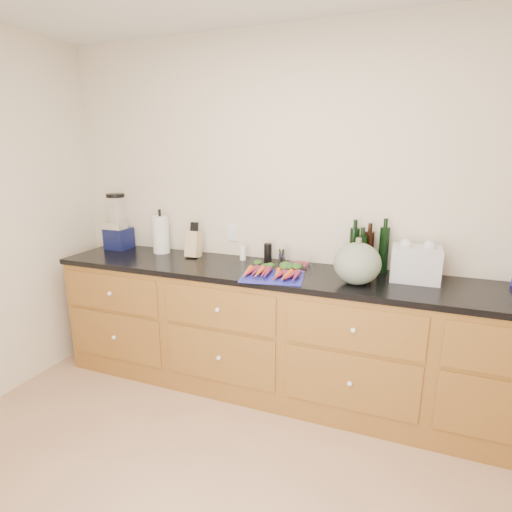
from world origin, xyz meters
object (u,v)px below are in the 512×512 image
at_px(cutting_board, 273,277).
at_px(tomato_box, 301,262).
at_px(blender_appliance, 118,225).
at_px(paper_towel, 161,235).
at_px(squash, 357,263).
at_px(carrots, 274,271).
at_px(knife_block, 194,244).

xyz_separation_m(cutting_board, tomato_box, (0.11, 0.33, 0.03)).
bearing_deg(blender_appliance, cutting_board, -11.88).
relative_size(blender_appliance, paper_towel, 1.55).
height_order(squash, tomato_box, squash).
bearing_deg(squash, blender_appliance, 173.00).
relative_size(carrots, tomato_box, 2.69).
height_order(blender_appliance, paper_towel, blender_appliance).
xyz_separation_m(blender_appliance, tomato_box, (1.62, 0.01, -0.17)).
bearing_deg(knife_block, blender_appliance, 178.66).
xyz_separation_m(cutting_board, squash, (0.54, 0.07, 0.13)).
relative_size(cutting_board, tomato_box, 2.85).
xyz_separation_m(blender_appliance, paper_towel, (0.43, 0.00, -0.05)).
relative_size(cutting_board, knife_block, 1.99).
distance_m(squash, blender_appliance, 2.06).
height_order(carrots, tomato_box, tomato_box).
height_order(cutting_board, blender_appliance, blender_appliance).
distance_m(cutting_board, tomato_box, 0.35).
distance_m(squash, tomato_box, 0.51).
bearing_deg(paper_towel, cutting_board, -16.50).
bearing_deg(cutting_board, blender_appliance, 168.12).
xyz_separation_m(cutting_board, blender_appliance, (-1.51, 0.32, 0.20)).
relative_size(carrots, blender_appliance, 0.82).
distance_m(carrots, blender_appliance, 1.54).
xyz_separation_m(cutting_board, paper_towel, (-1.08, 0.32, 0.15)).
bearing_deg(carrots, cutting_board, -90.00).
bearing_deg(cutting_board, carrots, 90.00).
height_order(blender_appliance, tomato_box, blender_appliance).
xyz_separation_m(cutting_board, carrots, (0.00, 0.04, 0.03)).
height_order(paper_towel, tomato_box, paper_towel).
relative_size(cutting_board, blender_appliance, 0.86).
xyz_separation_m(knife_block, tomato_box, (0.87, 0.03, -0.07)).
height_order(cutting_board, knife_block, knife_block).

